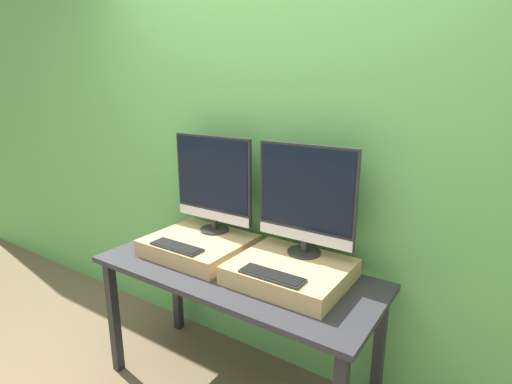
# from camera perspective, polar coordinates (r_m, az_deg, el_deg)

# --- Properties ---
(wall_back) EXTENTS (8.00, 0.04, 2.60)m
(wall_back) POSITION_cam_1_polar(r_m,az_deg,el_deg) (2.27, 2.68, 5.18)
(wall_back) COLOR #66B75B
(wall_back) RESTS_ON ground_plane
(workbench) EXTENTS (1.53, 0.64, 0.75)m
(workbench) POSITION_cam_1_polar(r_m,az_deg,el_deg) (2.17, -3.01, -13.12)
(workbench) COLOR #2D2D33
(workbench) RESTS_ON ground_plane
(wooden_riser_left) EXTENTS (0.55, 0.47, 0.09)m
(wooden_riser_left) POSITION_cam_1_polar(r_m,az_deg,el_deg) (2.33, -8.13, -7.54)
(wooden_riser_left) COLOR tan
(wooden_riser_left) RESTS_ON workbench
(monitor_left) EXTENTS (0.53, 0.17, 0.57)m
(monitor_left) POSITION_cam_1_polar(r_m,az_deg,el_deg) (2.32, -6.18, 1.46)
(monitor_left) COLOR #282828
(monitor_left) RESTS_ON wooden_riser_left
(keyboard_left) EXTENTS (0.31, 0.10, 0.01)m
(keyboard_left) POSITION_cam_1_polar(r_m,az_deg,el_deg) (2.19, -11.28, -7.65)
(keyboard_left) COLOR #2D2D2D
(keyboard_left) RESTS_ON wooden_riser_left
(wooden_riser_right) EXTENTS (0.55, 0.47, 0.09)m
(wooden_riser_right) POSITION_cam_1_polar(r_m,az_deg,el_deg) (2.01, 4.96, -11.26)
(wooden_riser_right) COLOR tan
(wooden_riser_right) RESTS_ON workbench
(monitor_right) EXTENTS (0.53, 0.17, 0.57)m
(monitor_right) POSITION_cam_1_polar(r_m,az_deg,el_deg) (2.00, 7.11, -0.80)
(monitor_right) COLOR #282828
(monitor_right) RESTS_ON wooden_riser_right
(keyboard_right) EXTENTS (0.31, 0.10, 0.01)m
(keyboard_right) POSITION_cam_1_polar(r_m,az_deg,el_deg) (1.85, 2.29, -11.81)
(keyboard_right) COLOR #2D2D2D
(keyboard_right) RESTS_ON wooden_riser_right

